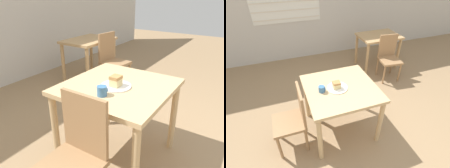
{
  "view_description": "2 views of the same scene",
  "coord_description": "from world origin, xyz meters",
  "views": [
    {
      "loc": [
        -1.62,
        -0.44,
        1.51
      ],
      "look_at": [
        -0.22,
        0.48,
        0.8
      ],
      "focal_mm": 35.0,
      "sensor_mm": 36.0,
      "label": 1
    },
    {
      "loc": [
        -0.77,
        -1.2,
        2.11
      ],
      "look_at": [
        -0.17,
        0.47,
        0.81
      ],
      "focal_mm": 28.0,
      "sensor_mm": 36.0,
      "label": 2
    }
  ],
  "objects": [
    {
      "name": "ground_plane",
      "position": [
        0.0,
        0.0,
        0.0
      ],
      "size": [
        14.0,
        14.0,
        0.0
      ],
      "primitive_type": "plane",
      "color": "#997A56"
    },
    {
      "name": "chair_far_corner",
      "position": [
        1.28,
        1.45,
        0.48
      ],
      "size": [
        0.44,
        0.44,
        0.9
      ],
      "rotation": [
        0.0,
        0.0,
        -0.12
      ],
      "color": "#9E754C",
      "rests_on": "ground_plane"
    },
    {
      "name": "dining_table_near",
      "position": [
        -0.14,
        0.47,
        0.65
      ],
      "size": [
        0.91,
        0.89,
        0.76
      ],
      "color": "tan",
      "rests_on": "ground_plane"
    },
    {
      "name": "coffee_mug",
      "position": [
        -0.38,
        0.46,
        0.8
      ],
      "size": [
        0.09,
        0.08,
        0.08
      ],
      "color": "teal",
      "rests_on": "dining_table_near"
    },
    {
      "name": "dining_table_far",
      "position": [
        1.31,
        1.96,
        0.61
      ],
      "size": [
        0.88,
        0.64,
        0.75
      ],
      "color": "tan",
      "rests_on": "ground_plane"
    },
    {
      "name": "plate",
      "position": [
        -0.18,
        0.46,
        0.77
      ],
      "size": [
        0.26,
        0.26,
        0.01
      ],
      "color": "white",
      "rests_on": "dining_table_near"
    },
    {
      "name": "cake_slice",
      "position": [
        -0.2,
        0.45,
        0.82
      ],
      "size": [
        0.09,
        0.08,
        0.09
      ],
      "color": "#E5CC89",
      "rests_on": "plate"
    },
    {
      "name": "chair_near_window",
      "position": [
        -0.78,
        0.41,
        0.48
      ],
      "size": [
        0.4,
        0.4,
        0.9
      ],
      "rotation": [
        0.0,
        0.0,
        -1.57
      ],
      "color": "#9E754C",
      "rests_on": "ground_plane"
    }
  ]
}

